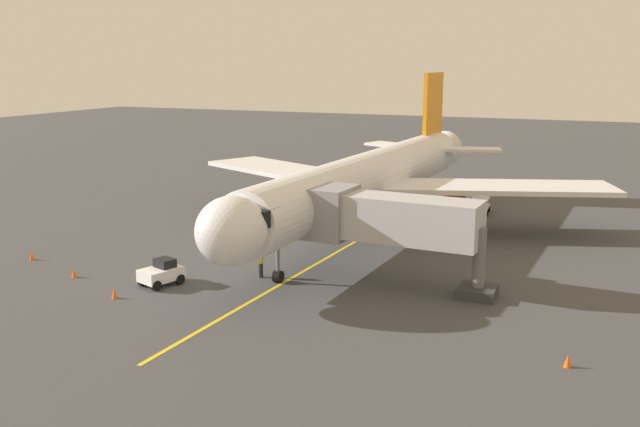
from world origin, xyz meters
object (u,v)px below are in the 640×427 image
(jet_bridge, at_px, (382,219))
(ground_crew_marshaller, at_px, (261,263))
(safety_cone_nose_right, at_px, (114,293))
(airplane, at_px, (369,179))
(safety_cone_wing_starboard, at_px, (568,361))
(safety_cone_wing_port, at_px, (74,273))
(safety_cone_nose_left, at_px, (32,256))
(baggage_cart_portside, at_px, (480,206))
(tug_near_nose, at_px, (162,273))

(jet_bridge, height_order, ground_crew_marshaller, jet_bridge)
(safety_cone_nose_right, bearing_deg, ground_crew_marshaller, -130.71)
(airplane, height_order, safety_cone_wing_starboard, airplane)
(ground_crew_marshaller, distance_m, safety_cone_wing_port, 11.09)
(jet_bridge, distance_m, ground_crew_marshaller, 7.64)
(airplane, xyz_separation_m, safety_cone_wing_port, (12.32, 17.65, -3.73))
(ground_crew_marshaller, xyz_separation_m, safety_cone_nose_left, (15.33, 2.47, -0.61))
(ground_crew_marshaller, relative_size, baggage_cart_portside, 0.64)
(tug_near_nose, bearing_deg, safety_cone_wing_starboard, 173.41)
(jet_bridge, bearing_deg, safety_cone_nose_right, 33.41)
(tug_near_nose, bearing_deg, safety_cone_nose_right, 71.83)
(jet_bridge, xyz_separation_m, safety_cone_wing_port, (17.04, 6.08, -3.49))
(airplane, relative_size, ground_crew_marshaller, 23.59)
(tug_near_nose, relative_size, safety_cone_wing_starboard, 4.85)
(jet_bridge, height_order, safety_cone_nose_left, jet_bridge)
(jet_bridge, bearing_deg, safety_cone_nose_left, 10.74)
(baggage_cart_portside, relative_size, safety_cone_nose_right, 4.88)
(airplane, relative_size, safety_cone_nose_left, 73.33)
(airplane, bearing_deg, jet_bridge, 112.22)
(safety_cone_wing_port, bearing_deg, baggage_cart_portside, -124.65)
(jet_bridge, xyz_separation_m, tug_near_nose, (11.42, 5.21, -3.06))
(ground_crew_marshaller, xyz_separation_m, safety_cone_nose_right, (5.53, 6.43, -0.61))
(ground_crew_marshaller, relative_size, tug_near_nose, 0.64)
(safety_cone_nose_right, xyz_separation_m, safety_cone_wing_starboard, (-23.16, -0.39, 0.00))
(ground_crew_marshaller, xyz_separation_m, safety_cone_wing_starboard, (-17.63, 6.04, -0.61))
(safety_cone_wing_port, bearing_deg, airplane, -124.92)
(safety_cone_wing_port, relative_size, safety_cone_wing_starboard, 1.00)
(jet_bridge, bearing_deg, safety_cone_wing_starboard, 144.17)
(baggage_cart_portside, bearing_deg, tug_near_nose, 63.41)
(tug_near_nose, distance_m, safety_cone_nose_left, 10.83)
(tug_near_nose, bearing_deg, ground_crew_marshaller, -142.71)
(jet_bridge, bearing_deg, safety_cone_wing_port, 19.64)
(safety_cone_nose_left, height_order, safety_cone_nose_right, same)
(baggage_cart_portside, xyz_separation_m, safety_cone_wing_port, (18.83, 27.25, -0.38))
(safety_cone_nose_right, bearing_deg, safety_cone_wing_starboard, -179.03)
(baggage_cart_portside, xyz_separation_m, safety_cone_nose_right, (14.18, 29.34, -0.38))
(safety_cone_nose_right, distance_m, safety_cone_wing_starboard, 23.17)
(jet_bridge, relative_size, baggage_cart_portside, 4.27)
(safety_cone_wing_starboard, bearing_deg, airplane, -51.30)
(airplane, xyz_separation_m, safety_cone_nose_right, (7.66, 19.74, -3.73))
(airplane, relative_size, safety_cone_wing_starboard, 73.33)
(safety_cone_nose_left, relative_size, safety_cone_wing_port, 1.00)
(safety_cone_nose_right, bearing_deg, baggage_cart_portside, -115.79)
(safety_cone_nose_left, distance_m, safety_cone_nose_right, 10.57)
(tug_near_nose, height_order, safety_cone_nose_left, tug_near_nose)
(tug_near_nose, height_order, safety_cone_nose_right, tug_near_nose)
(airplane, relative_size, safety_cone_nose_right, 73.33)
(safety_cone_wing_starboard, bearing_deg, safety_cone_wing_port, -3.50)
(baggage_cart_portside, bearing_deg, safety_cone_nose_left, 46.62)
(jet_bridge, xyz_separation_m, ground_crew_marshaller, (6.86, 1.74, -2.88))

